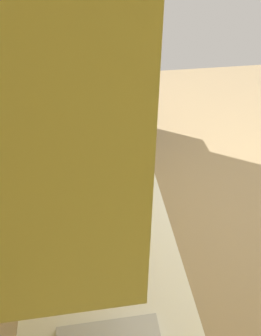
# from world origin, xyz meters

# --- Properties ---
(ground_plane) EXTENTS (6.03, 6.03, 0.00)m
(ground_plane) POSITION_xyz_m (0.00, 0.00, 0.00)
(ground_plane) COLOR tan
(wall_back) EXTENTS (3.89, 0.12, 2.76)m
(wall_back) POSITION_xyz_m (0.00, 1.49, 1.38)
(wall_back) COLOR #EBCC78
(wall_back) RESTS_ON ground_plane
(counter_run) EXTENTS (2.98, 0.63, 0.88)m
(counter_run) POSITION_xyz_m (-0.39, 1.13, 0.44)
(counter_run) COLOR #CCBA69
(counter_run) RESTS_ON ground_plane
(oven_range) EXTENTS (0.65, 0.64, 1.06)m
(oven_range) POSITION_xyz_m (1.42, 1.12, 0.46)
(oven_range) COLOR black
(oven_range) RESTS_ON ground_plane
(microwave) EXTENTS (0.51, 0.35, 0.33)m
(microwave) POSITION_xyz_m (-0.24, 1.15, 1.05)
(microwave) COLOR white
(microwave) RESTS_ON counter_run
(bowl) EXTENTS (0.13, 0.13, 0.05)m
(bowl) POSITION_xyz_m (-0.77, 1.02, 0.91)
(bowl) COLOR gold
(bowl) RESTS_ON counter_run
(kettle) EXTENTS (0.20, 0.15, 0.19)m
(kettle) POSITION_xyz_m (0.50, 1.02, 0.97)
(kettle) COLOR black
(kettle) RESTS_ON counter_run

